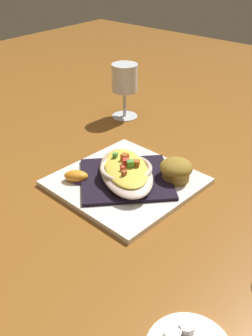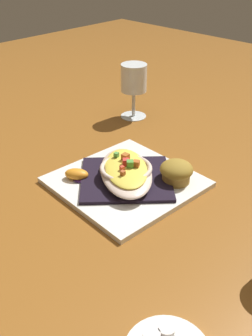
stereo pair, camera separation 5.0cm
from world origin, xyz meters
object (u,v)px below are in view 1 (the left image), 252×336
Objects in this scene: creamer_cup_1 at (172,335)px; gratin_dish at (126,170)px; orange_garnish at (78,177)px; creamer_cup_0 at (186,328)px; muffin at (176,170)px; square_plate at (126,182)px; stemmed_glass at (125,81)px.

gratin_dish is at bearing -130.92° from creamer_cup_1.
orange_garnish is 0.42m from creamer_cup_1.
muffin is at bearing -143.86° from creamer_cup_0.
gratin_dish reaches higher than creamer_cup_1.
creamer_cup_0 is (0.23, 0.30, 0.01)m from square_plate.
orange_garnish reaches higher than creamer_cup_1.
gratin_dish reaches higher than muffin.
creamer_cup_0 is at bearing 36.14° from muffin.
square_plate is 0.03m from gratin_dish.
square_plate is 0.10m from orange_garnish.
creamer_cup_0 is (0.51, 0.54, -0.09)m from stemmed_glass.
orange_garnish is at bearing -48.63° from gratin_dish.
gratin_dish is 9.32× the size of creamer_cup_1.
gratin_dish is at bearing 131.37° from orange_garnish.
muffin reaches higher than square_plate.
muffin is 0.45× the size of stemmed_glass.
stemmed_glass reaches higher than square_plate.
gratin_dish is at bearing 173.76° from square_plate.
orange_garnish is at bearing -48.57° from muffin.
muffin reaches higher than creamer_cup_1.
muffin is 0.21m from orange_garnish.
creamer_cup_0 and creamer_cup_1 have the same top height.
square_plate is 0.38m from creamer_cup_0.
orange_garnish is 0.41× the size of stemmed_glass.
creamer_cup_0 is at bearing 159.16° from creamer_cup_1.
square_plate is 3.88× the size of muffin.
gratin_dish is 0.11m from muffin.
creamer_cup_0 is at bearing 52.25° from gratin_dish.
gratin_dish is 1.44× the size of stemmed_glass.
creamer_cup_1 is at bearing 33.37° from muffin.
square_plate is 0.11m from muffin.
creamer_cup_1 is at bearing -20.84° from creamer_cup_0.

